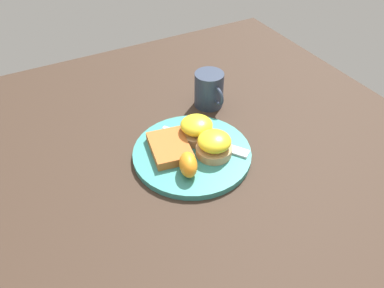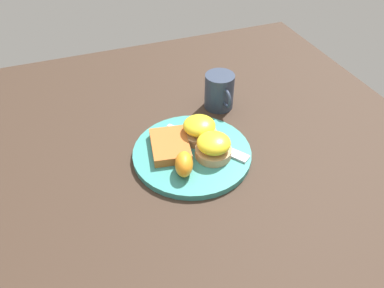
{
  "view_description": "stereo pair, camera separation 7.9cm",
  "coord_description": "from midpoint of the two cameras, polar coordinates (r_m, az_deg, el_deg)",
  "views": [
    {
      "loc": [
        0.52,
        -0.28,
        0.55
      ],
      "look_at": [
        0.0,
        0.0,
        0.03
      ],
      "focal_mm": 35.0,
      "sensor_mm": 36.0,
      "label": 1
    },
    {
      "loc": [
        0.56,
        -0.21,
        0.55
      ],
      "look_at": [
        0.0,
        0.0,
        0.03
      ],
      "focal_mm": 35.0,
      "sensor_mm": 36.0,
      "label": 2
    }
  ],
  "objects": [
    {
      "name": "ground_plane",
      "position": [
        0.81,
        -2.78,
        -1.93
      ],
      "size": [
        1.1,
        1.1,
        0.0
      ],
      "primitive_type": "plane",
      "color": "#38281E"
    },
    {
      "name": "plate",
      "position": [
        0.81,
        -2.8,
        -1.57
      ],
      "size": [
        0.26,
        0.26,
        0.01
      ],
      "primitive_type": "cylinder",
      "color": "teal",
      "rests_on": "ground_plane"
    },
    {
      "name": "sandwich_benedict_left",
      "position": [
        0.78,
        0.51,
        -0.25
      ],
      "size": [
        0.08,
        0.08,
        0.05
      ],
      "color": "tan",
      "rests_on": "plate"
    },
    {
      "name": "sandwich_benedict_right",
      "position": [
        0.82,
        -2.06,
        2.23
      ],
      "size": [
        0.08,
        0.08,
        0.05
      ],
      "color": "tan",
      "rests_on": "plate"
    },
    {
      "name": "hashbrown_patty",
      "position": [
        0.8,
        -6.24,
        -0.63
      ],
      "size": [
        0.12,
        0.1,
        0.02
      ],
      "primitive_type": "cube",
      "rotation": [
        0.0,
        0.0,
        -0.17
      ],
      "color": "#B8632A",
      "rests_on": "plate"
    },
    {
      "name": "orange_wedge",
      "position": [
        0.74,
        -3.63,
        -3.3
      ],
      "size": [
        0.07,
        0.05,
        0.04
      ],
      "primitive_type": "ellipsoid",
      "rotation": [
        0.0,
        0.0,
        2.79
      ],
      "color": "orange",
      "rests_on": "plate"
    },
    {
      "name": "fork",
      "position": [
        0.82,
        0.01,
        0.11
      ],
      "size": [
        0.18,
        0.13,
        0.0
      ],
      "color": "silver",
      "rests_on": "plate"
    },
    {
      "name": "cup",
      "position": [
        0.93,
        0.21,
        8.19
      ],
      "size": [
        0.1,
        0.07,
        0.09
      ],
      "color": "#2D384C",
      "rests_on": "ground_plane"
    }
  ]
}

